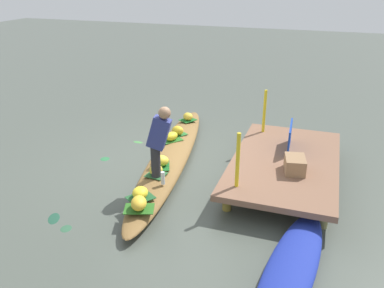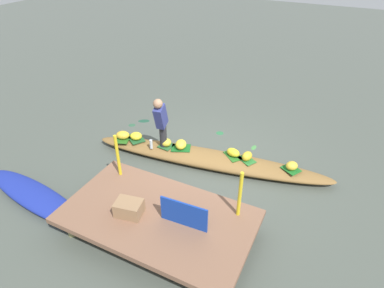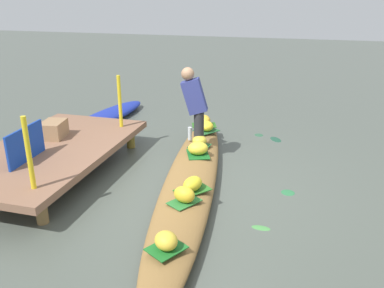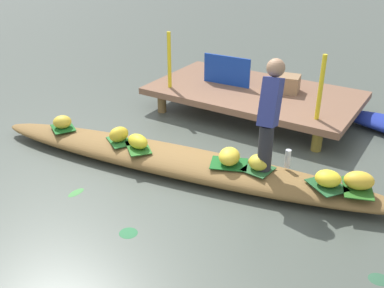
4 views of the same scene
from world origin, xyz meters
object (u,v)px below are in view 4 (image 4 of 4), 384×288
at_px(banana_bunch_3, 259,162).
at_px(vendor_person, 270,110).
at_px(banana_bunch_6, 138,141).
at_px(water_bottle, 288,159).
at_px(banana_bunch_0, 119,134).
at_px(produce_crate, 285,83).
at_px(vendor_boat, 179,161).
at_px(market_banner, 227,70).
at_px(banana_bunch_1, 62,122).
at_px(banana_bunch_4, 328,178).
at_px(banana_bunch_5, 229,156).
at_px(banana_bunch_2, 359,180).

height_order(banana_bunch_3, vendor_person, vendor_person).
xyz_separation_m(banana_bunch_6, water_bottle, (1.75, 0.53, 0.02)).
xyz_separation_m(banana_bunch_0, produce_crate, (1.22, 2.51, 0.17)).
distance_m(vendor_boat, vendor_person, 1.35).
height_order(banana_bunch_3, market_banner, market_banner).
height_order(banana_bunch_1, market_banner, market_banner).
distance_m(banana_bunch_6, vendor_person, 1.70).
distance_m(vendor_boat, water_bottle, 1.32).
bearing_deg(vendor_person, water_bottle, 33.17).
relative_size(vendor_boat, produce_crate, 12.13).
height_order(banana_bunch_0, banana_bunch_4, banana_bunch_0).
bearing_deg(water_bottle, banana_bunch_3, -137.70).
bearing_deg(vendor_person, banana_bunch_0, -168.30).
xyz_separation_m(vendor_boat, produce_crate, (0.40, 2.36, 0.40)).
bearing_deg(banana_bunch_1, vendor_boat, 8.29).
height_order(water_bottle, produce_crate, produce_crate).
distance_m(banana_bunch_5, banana_bunch_6, 1.18).
bearing_deg(banana_bunch_3, banana_bunch_1, -171.98).
xyz_separation_m(banana_bunch_2, banana_bunch_4, (-0.29, -0.12, -0.01)).
height_order(banana_bunch_5, vendor_person, vendor_person).
distance_m(vendor_boat, banana_bunch_3, 1.03).
distance_m(banana_bunch_4, market_banner, 3.02).
bearing_deg(vendor_boat, vendor_person, 3.71).
distance_m(banana_bunch_3, vendor_person, 0.62).
distance_m(banana_bunch_3, banana_bunch_6, 1.52).
distance_m(banana_bunch_0, banana_bunch_2, 2.90).
distance_m(banana_bunch_2, banana_bunch_4, 0.31).
xyz_separation_m(banana_bunch_5, banana_bunch_6, (-1.15, -0.24, -0.01)).
relative_size(market_banner, produce_crate, 1.82).
xyz_separation_m(banana_bunch_2, banana_bunch_6, (-2.55, -0.49, -0.01)).
relative_size(banana_bunch_2, produce_crate, 0.70).
bearing_deg(vendor_person, market_banner, 128.73).
bearing_deg(banana_bunch_6, banana_bunch_2, 10.92).
bearing_deg(vendor_boat, banana_bunch_3, -1.00).
relative_size(banana_bunch_3, water_bottle, 1.08).
height_order(banana_bunch_0, banana_bunch_5, same).
bearing_deg(produce_crate, banana_bunch_1, -129.30).
relative_size(banana_bunch_2, banana_bunch_5, 1.02).
distance_m(banana_bunch_1, produce_crate, 3.38).
xyz_separation_m(banana_bunch_2, banana_bunch_5, (-1.40, -0.25, 0.00)).
xyz_separation_m(banana_bunch_1, banana_bunch_3, (2.73, 0.38, 0.00)).
relative_size(banana_bunch_0, produce_crate, 0.60).
bearing_deg(banana_bunch_3, banana_bunch_6, -168.55).
height_order(vendor_boat, banana_bunch_4, banana_bunch_4).
bearing_deg(banana_bunch_6, banana_bunch_4, 9.41).
distance_m(banana_bunch_0, water_bottle, 2.12).
bearing_deg(banana_bunch_3, banana_bunch_5, -169.13).
height_order(banana_bunch_5, banana_bunch_6, banana_bunch_5).
height_order(vendor_boat, banana_bunch_1, banana_bunch_1).
distance_m(banana_bunch_2, vendor_person, 1.18).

